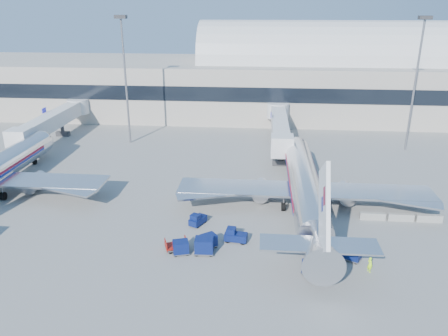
# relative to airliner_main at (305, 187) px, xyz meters

# --- Properties ---
(ground) EXTENTS (260.00, 260.00, 0.00)m
(ground) POSITION_rel_airliner_main_xyz_m (-10.00, -4.51, -2.93)
(ground) COLOR gray
(ground) RESTS_ON ground
(terminal) EXTENTS (170.00, 28.15, 21.00)m
(terminal) POSITION_rel_airliner_main_xyz_m (-23.60, 51.46, 4.60)
(terminal) COLOR #B2AA9E
(terminal) RESTS_ON ground
(airliner_main) EXTENTS (32.00, 37.26, 12.07)m
(airliner_main) POSITION_rel_airliner_main_xyz_m (0.00, 0.00, 0.00)
(airliner_main) COLOR silver
(airliner_main) RESTS_ON ground
(jetbridge_near) EXTENTS (4.40, 27.50, 6.25)m
(jetbridge_near) POSITION_rel_airliner_main_xyz_m (-2.40, 26.30, 1.00)
(jetbridge_near) COLOR silver
(jetbridge_near) RESTS_ON ground
(jetbridge_mid) EXTENTS (4.40, 27.50, 6.25)m
(jetbridge_mid) POSITION_rel_airliner_main_xyz_m (-44.40, 26.30, 1.00)
(jetbridge_mid) COLOR silver
(jetbridge_mid) RESTS_ON ground
(mast_west) EXTENTS (2.00, 1.20, 22.60)m
(mast_west) POSITION_rel_airliner_main_xyz_m (-30.00, 25.49, 11.87)
(mast_west) COLOR slate
(mast_west) RESTS_ON ground
(mast_east) EXTENTS (2.00, 1.20, 22.60)m
(mast_east) POSITION_rel_airliner_main_xyz_m (20.00, 25.49, 11.87)
(mast_east) COLOR slate
(mast_east) RESTS_ON ground
(barrier_near) EXTENTS (3.00, 0.55, 0.90)m
(barrier_near) POSITION_rel_airliner_main_xyz_m (8.00, -2.51, -2.48)
(barrier_near) COLOR #9E9E96
(barrier_near) RESTS_ON ground
(barrier_mid) EXTENTS (3.00, 0.55, 0.90)m
(barrier_mid) POSITION_rel_airliner_main_xyz_m (11.30, -2.51, -2.48)
(barrier_mid) COLOR #9E9E96
(barrier_mid) RESTS_ON ground
(barrier_far) EXTENTS (3.00, 0.55, 0.90)m
(barrier_far) POSITION_rel_airliner_main_xyz_m (14.60, -2.51, -2.48)
(barrier_far) COLOR #9E9E96
(barrier_far) RESTS_ON ground
(tug_lead) EXTENTS (2.58, 1.55, 1.59)m
(tug_lead) POSITION_rel_airliner_main_xyz_m (-8.17, -9.08, -2.20)
(tug_lead) COLOR #0A164C
(tug_lead) RESTS_ON ground
(tug_right) EXTENTS (2.51, 1.66, 1.50)m
(tug_right) POSITION_rel_airliner_main_xyz_m (-0.24, -10.01, -2.24)
(tug_right) COLOR #0A164C
(tug_right) RESTS_ON ground
(tug_left) EXTENTS (2.06, 2.57, 1.50)m
(tug_left) POSITION_rel_airliner_main_xyz_m (-12.81, -5.67, -2.24)
(tug_left) COLOR #0A164C
(tug_left) RESTS_ON ground
(cart_train_a) EXTENTS (2.09, 2.01, 1.46)m
(cart_train_a) POSITION_rel_airliner_main_xyz_m (-10.89, -10.53, -2.15)
(cart_train_a) COLOR #0A164C
(cart_train_a) RESTS_ON ground
(cart_train_b) EXTENTS (2.04, 1.59, 1.75)m
(cart_train_b) POSITION_rel_airliner_main_xyz_m (-11.20, -11.82, -1.99)
(cart_train_b) COLOR #0A164C
(cart_train_b) RESTS_ON ground
(cart_train_c) EXTENTS (1.97, 1.70, 1.47)m
(cart_train_c) POSITION_rel_airliner_main_xyz_m (-13.60, -12.10, -2.14)
(cart_train_c) COLOR #0A164C
(cart_train_c) RESTS_ON ground
(cart_solo_near) EXTENTS (2.55, 2.34, 1.81)m
(cart_solo_near) POSITION_rel_airliner_main_xyz_m (-0.23, -15.06, -1.96)
(cart_solo_near) COLOR #0A164C
(cart_solo_near) RESTS_ON ground
(cart_solo_far) EXTENTS (2.26, 2.10, 1.60)m
(cart_solo_far) POSITION_rel_airliner_main_xyz_m (3.87, -11.69, -2.07)
(cart_solo_far) COLOR #0A164C
(cart_solo_far) RESTS_ON ground
(cart_open_red) EXTENTS (2.68, 2.29, 0.61)m
(cart_open_red) POSITION_rel_airliner_main_xyz_m (-14.21, -11.40, -2.49)
(cart_open_red) COLOR slate
(cart_open_red) RESTS_ON ground
(ramp_worker) EXTENTS (0.61, 0.69, 1.60)m
(ramp_worker) POSITION_rel_airliner_main_xyz_m (5.18, -13.72, -2.13)
(ramp_worker) COLOR #B2FF1A
(ramp_worker) RESTS_ON ground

